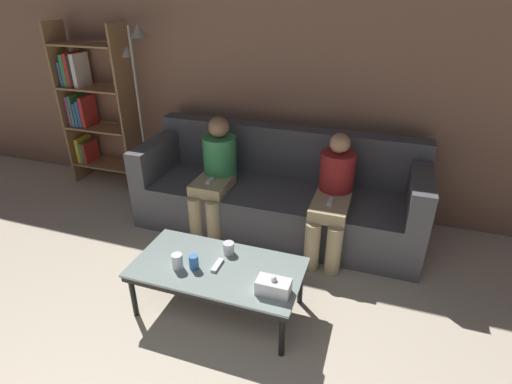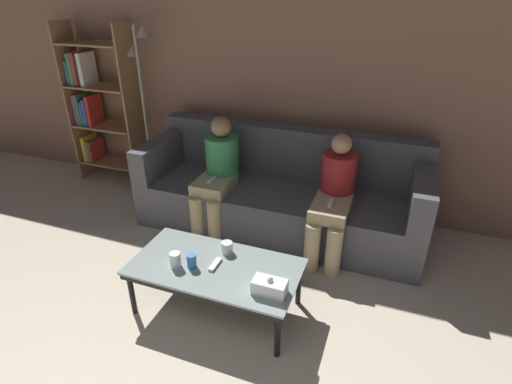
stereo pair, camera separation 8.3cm
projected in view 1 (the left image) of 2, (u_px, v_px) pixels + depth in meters
The scene contains 12 objects.
wall_back at pixel (296, 84), 3.91m from camera, with size 12.00×0.06×2.60m.
couch at pixel (278, 194), 3.91m from camera, with size 2.69×0.92×0.93m.
coffee_table at pixel (218, 271), 2.83m from camera, with size 1.20×0.62×0.39m.
cup_near_left at pixel (229, 248), 2.94m from camera, with size 0.08×0.08×0.09m.
cup_near_right at pixel (177, 261), 2.77m from camera, with size 0.08×0.08×0.11m.
cup_far_center at pixel (194, 262), 2.78m from camera, with size 0.07×0.07×0.10m.
tissue_box at pixel (273, 287), 2.55m from camera, with size 0.22×0.12×0.13m.
game_remote at pixel (217, 265), 2.81m from camera, with size 0.04×0.15×0.02m.
bookshelf at pixel (90, 106), 4.55m from camera, with size 0.84×0.32×1.83m.
standing_lamp at pixel (140, 98), 4.12m from camera, with size 0.31×0.26×1.83m.
seated_person_left_end at pixel (216, 172), 3.77m from camera, with size 0.32×0.63×1.10m.
seated_person_mid_left at pixel (333, 194), 3.43m from camera, with size 0.31×0.70×1.06m.
Camera 1 is at (0.91, 0.02, 2.15)m, focal length 28.00 mm.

